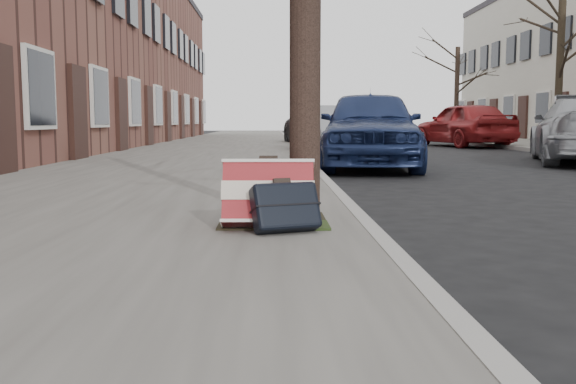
{
  "coord_description": "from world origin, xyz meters",
  "views": [
    {
      "loc": [
        -2.01,
        -3.9,
        0.92
      ],
      "look_at": [
        -1.89,
        0.8,
        0.4
      ],
      "focal_mm": 40.0,
      "sensor_mm": 36.0,
      "label": 1
    }
  ],
  "objects_px": {
    "suitcase_navy": "(285,206)",
    "car_near_front": "(370,129)",
    "car_near_mid": "(332,130)",
    "suitcase_red": "(268,195)"
  },
  "relations": [
    {
      "from": "suitcase_red",
      "to": "suitcase_navy",
      "type": "distance_m",
      "value": 0.21
    },
    {
      "from": "car_near_mid",
      "to": "suitcase_navy",
      "type": "bearing_deg",
      "value": -99.54
    },
    {
      "from": "car_near_front",
      "to": "suitcase_navy",
      "type": "bearing_deg",
      "value": -96.14
    },
    {
      "from": "car_near_front",
      "to": "car_near_mid",
      "type": "relative_size",
      "value": 1.1
    },
    {
      "from": "suitcase_red",
      "to": "car_near_front",
      "type": "distance_m",
      "value": 7.98
    },
    {
      "from": "suitcase_navy",
      "to": "car_near_front",
      "type": "bearing_deg",
      "value": 56.44
    },
    {
      "from": "suitcase_red",
      "to": "suitcase_navy",
      "type": "bearing_deg",
      "value": -51.13
    },
    {
      "from": "suitcase_red",
      "to": "car_near_mid",
      "type": "height_order",
      "value": "car_near_mid"
    },
    {
      "from": "suitcase_navy",
      "to": "car_near_front",
      "type": "distance_m",
      "value": 8.11
    },
    {
      "from": "suitcase_navy",
      "to": "car_near_front",
      "type": "relative_size",
      "value": 0.11
    }
  ]
}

